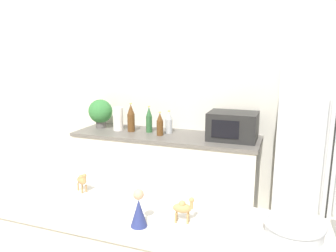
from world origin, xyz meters
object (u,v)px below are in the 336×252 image
at_px(back_bottle_1, 169,122).
at_px(wise_man_figurine_crimson, 139,210).
at_px(refrigerator, 327,156).
at_px(potted_plant, 100,112).
at_px(camel_figurine, 183,207).
at_px(back_bottle_0, 149,120).
at_px(fruit_bowl, 294,227).
at_px(paper_towel_roll, 118,119).
at_px(microwave, 233,126).
at_px(camel_figurine_second, 82,180).
at_px(back_bottle_3, 131,118).
at_px(back_bottle_2, 160,124).

height_order(back_bottle_1, wise_man_figurine_crimson, wise_man_figurine_crimson).
bearing_deg(refrigerator, potted_plant, 177.37).
relative_size(camel_figurine, wise_man_figurine_crimson, 0.70).
xyz_separation_m(back_bottle_0, fruit_bowl, (1.48, -1.91, 0.00)).
height_order(refrigerator, paper_towel_roll, refrigerator).
relative_size(refrigerator, wise_man_figurine_crimson, 9.95).
relative_size(refrigerator, camel_figurine, 14.15).
bearing_deg(wise_man_figurine_crimson, fruit_bowl, 13.83).
distance_m(fruit_bowl, wise_man_figurine_crimson, 0.65).
distance_m(microwave, camel_figurine_second, 1.90).
xyz_separation_m(fruit_bowl, wise_man_figurine_crimson, (-0.63, -0.15, 0.04)).
bearing_deg(back_bottle_3, potted_plant, 173.71).
xyz_separation_m(potted_plant, camel_figurine, (1.64, -1.98, -0.01)).
xyz_separation_m(paper_towel_roll, camel_figurine_second, (0.77, -1.81, 0.04)).
height_order(potted_plant, camel_figurine_second, potted_plant).
xyz_separation_m(paper_towel_roll, wise_man_figurine_crimson, (1.22, -2.04, 0.05)).
relative_size(back_bottle_3, camel_figurine, 2.64).
distance_m(back_bottle_3, fruit_bowl, 2.52).
relative_size(back_bottle_1, back_bottle_3, 0.78).
distance_m(back_bottle_1, back_bottle_3, 0.43).
bearing_deg(paper_towel_roll, back_bottle_1, 6.43).
distance_m(microwave, fruit_bowl, 1.99).
xyz_separation_m(back_bottle_1, back_bottle_3, (-0.42, -0.07, 0.03)).
xyz_separation_m(microwave, wise_man_figurine_crimson, (-0.07, -2.06, 0.04)).
bearing_deg(back_bottle_2, potted_plant, 172.27).
xyz_separation_m(fruit_bowl, camel_figurine_second, (-1.07, 0.07, 0.03)).
distance_m(refrigerator, back_bottle_0, 1.79).
bearing_deg(paper_towel_roll, camel_figurine, -54.45).
bearing_deg(back_bottle_3, paper_towel_roll, 177.53).
distance_m(refrigerator, camel_figurine_second, 2.23).
bearing_deg(back_bottle_1, refrigerator, -5.04).
xyz_separation_m(potted_plant, back_bottle_0, (0.62, -0.01, -0.05)).
height_order(microwave, back_bottle_3, back_bottle_3).
height_order(refrigerator, back_bottle_1, refrigerator).
bearing_deg(fruit_bowl, refrigerator, 80.51).
height_order(paper_towel_roll, back_bottle_1, paper_towel_roll).
bearing_deg(back_bottle_0, back_bottle_1, 9.94).
bearing_deg(microwave, camel_figurine_second, -105.70).
xyz_separation_m(back_bottle_0, camel_figurine, (1.02, -1.97, 0.04)).
height_order(back_bottle_1, camel_figurine_second, back_bottle_1).
bearing_deg(back_bottle_3, microwave, 1.39).
height_order(microwave, back_bottle_2, microwave).
distance_m(potted_plant, back_bottle_2, 0.80).
bearing_deg(paper_towel_roll, refrigerator, -1.90).
xyz_separation_m(refrigerator, wise_man_figurine_crimson, (-0.93, -1.97, 0.24)).
distance_m(back_bottle_2, back_bottle_3, 0.38).
bearing_deg(fruit_bowl, back_bottle_3, 131.83).
distance_m(camel_figurine, camel_figurine_second, 0.63).
relative_size(back_bottle_2, wise_man_figurine_crimson, 1.48).
bearing_deg(microwave, back_bottle_0, 179.50).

